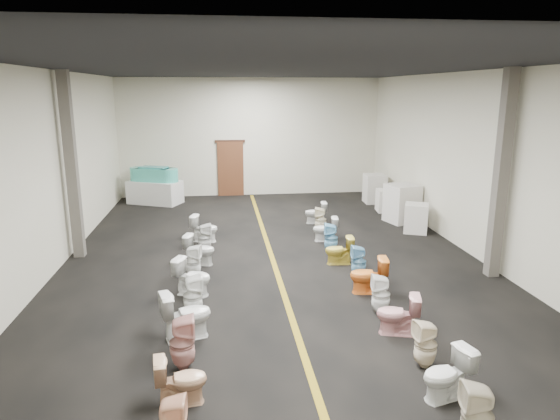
# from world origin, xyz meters

# --- Properties ---
(floor) EXTENTS (16.00, 16.00, 0.00)m
(floor) POSITION_xyz_m (0.00, 0.00, 0.00)
(floor) COLOR black
(floor) RESTS_ON ground
(ceiling) EXTENTS (16.00, 16.00, 0.00)m
(ceiling) POSITION_xyz_m (0.00, 0.00, 4.50)
(ceiling) COLOR black
(ceiling) RESTS_ON ground
(wall_back) EXTENTS (10.00, 0.00, 10.00)m
(wall_back) POSITION_xyz_m (0.00, 8.00, 2.25)
(wall_back) COLOR beige
(wall_back) RESTS_ON ground
(wall_front) EXTENTS (10.00, 0.00, 10.00)m
(wall_front) POSITION_xyz_m (0.00, -8.00, 2.25)
(wall_front) COLOR beige
(wall_front) RESTS_ON ground
(wall_left) EXTENTS (0.00, 16.00, 16.00)m
(wall_left) POSITION_xyz_m (-5.00, 0.00, 2.25)
(wall_left) COLOR beige
(wall_left) RESTS_ON ground
(wall_right) EXTENTS (0.00, 16.00, 16.00)m
(wall_right) POSITION_xyz_m (5.00, 0.00, 2.25)
(wall_right) COLOR beige
(wall_right) RESTS_ON ground
(aisle_stripe) EXTENTS (0.12, 15.60, 0.01)m
(aisle_stripe) POSITION_xyz_m (0.00, 0.00, 0.00)
(aisle_stripe) COLOR olive
(aisle_stripe) RESTS_ON floor
(back_door) EXTENTS (1.00, 0.10, 2.10)m
(back_door) POSITION_xyz_m (-0.80, 7.94, 1.05)
(back_door) COLOR #562D19
(back_door) RESTS_ON floor
(door_frame) EXTENTS (1.15, 0.08, 0.10)m
(door_frame) POSITION_xyz_m (-0.80, 7.95, 2.12)
(door_frame) COLOR #331C11
(door_frame) RESTS_ON back_door
(column_left) EXTENTS (0.25, 0.25, 4.50)m
(column_left) POSITION_xyz_m (-4.75, 1.00, 2.25)
(column_left) COLOR #59544C
(column_left) RESTS_ON floor
(column_right) EXTENTS (0.25, 0.25, 4.50)m
(column_right) POSITION_xyz_m (4.75, -1.50, 2.25)
(column_right) COLOR #59544C
(column_right) RESTS_ON floor
(display_table) EXTENTS (2.08, 1.62, 0.83)m
(display_table) POSITION_xyz_m (-3.59, 6.86, 0.41)
(display_table) COLOR silver
(display_table) RESTS_ON floor
(bathtub) EXTENTS (1.76, 1.13, 0.55)m
(bathtub) POSITION_xyz_m (-3.59, 6.86, 1.07)
(bathtub) COLOR #3EB4A2
(bathtub) RESTS_ON display_table
(appliance_crate_a) EXTENTS (0.86, 0.86, 0.84)m
(appliance_crate_a) POSITION_xyz_m (4.40, 2.05, 0.42)
(appliance_crate_a) COLOR silver
(appliance_crate_a) RESTS_ON floor
(appliance_crate_b) EXTENTS (1.07, 1.07, 1.19)m
(appliance_crate_b) POSITION_xyz_m (4.40, 3.21, 0.60)
(appliance_crate_b) COLOR silver
(appliance_crate_b) RESTS_ON floor
(appliance_crate_c) EXTENTS (0.73, 0.73, 0.75)m
(appliance_crate_c) POSITION_xyz_m (4.40, 4.62, 0.38)
(appliance_crate_c) COLOR white
(appliance_crate_c) RESTS_ON floor
(appliance_crate_d) EXTENTS (0.76, 0.76, 1.05)m
(appliance_crate_d) POSITION_xyz_m (4.40, 6.00, 0.52)
(appliance_crate_d) COLOR silver
(appliance_crate_d) RESTS_ON floor
(toilet_left_2) EXTENTS (0.72, 0.47, 0.69)m
(toilet_left_2) POSITION_xyz_m (-1.81, -5.44, 0.34)
(toilet_left_2) COLOR tan
(toilet_left_2) RESTS_ON floor
(toilet_left_3) EXTENTS (0.41, 0.40, 0.83)m
(toilet_left_3) POSITION_xyz_m (-1.85, -4.57, 0.41)
(toilet_left_3) COLOR #D0948D
(toilet_left_3) RESTS_ON floor
(toilet_left_4) EXTENTS (0.92, 0.68, 0.84)m
(toilet_left_4) POSITION_xyz_m (-1.85, -3.63, 0.42)
(toilet_left_4) COLOR white
(toilet_left_4) RESTS_ON floor
(toilet_left_5) EXTENTS (0.41, 0.41, 0.77)m
(toilet_left_5) POSITION_xyz_m (-1.78, -2.78, 0.39)
(toilet_left_5) COLOR white
(toilet_left_5) RESTS_ON floor
(toilet_left_6) EXTENTS (0.85, 0.68, 0.76)m
(toilet_left_6) POSITION_xyz_m (-1.83, -1.80, 0.38)
(toilet_left_6) COLOR white
(toilet_left_6) RESTS_ON floor
(toilet_left_7) EXTENTS (0.40, 0.40, 0.74)m
(toilet_left_7) POSITION_xyz_m (-1.86, -0.84, 0.37)
(toilet_left_7) COLOR white
(toilet_left_7) RESTS_ON floor
(toilet_left_8) EXTENTS (0.80, 0.58, 0.73)m
(toilet_left_8) POSITION_xyz_m (-1.75, 0.01, 0.36)
(toilet_left_8) COLOR silver
(toilet_left_8) RESTS_ON floor
(toilet_left_9) EXTENTS (0.37, 0.37, 0.74)m
(toilet_left_9) POSITION_xyz_m (-1.66, 0.96, 0.37)
(toilet_left_9) COLOR silver
(toilet_left_9) RESTS_ON floor
(toilet_left_10) EXTENTS (0.80, 0.59, 0.73)m
(toilet_left_10) POSITION_xyz_m (-1.68, 1.87, 0.37)
(toilet_left_10) COLOR white
(toilet_left_10) RESTS_ON floor
(toilet_right_0) EXTENTS (0.43, 0.43, 0.82)m
(toilet_right_0) POSITION_xyz_m (1.62, -6.70, 0.41)
(toilet_right_0) COLOR beige
(toilet_right_0) RESTS_ON floor
(toilet_right_1) EXTENTS (0.78, 0.57, 0.72)m
(toilet_right_1) POSITION_xyz_m (1.70, -5.77, 0.36)
(toilet_right_1) COLOR white
(toilet_right_1) RESTS_ON floor
(toilet_right_2) EXTENTS (0.36, 0.36, 0.74)m
(toilet_right_2) POSITION_xyz_m (1.73, -4.97, 0.37)
(toilet_right_2) COLOR #F6E5C6
(toilet_right_2) RESTS_ON floor
(toilet_right_3) EXTENTS (0.79, 0.58, 0.72)m
(toilet_right_3) POSITION_xyz_m (1.69, -3.92, 0.36)
(toilet_right_3) COLOR pink
(toilet_right_3) RESTS_ON floor
(toilet_right_4) EXTENTS (0.39, 0.38, 0.75)m
(toilet_right_4) POSITION_xyz_m (1.66, -3.11, 0.38)
(toilet_right_4) COLOR white
(toilet_right_4) RESTS_ON floor
(toilet_right_5) EXTENTS (0.79, 0.52, 0.76)m
(toilet_right_5) POSITION_xyz_m (1.71, -2.14, 0.38)
(toilet_right_5) COLOR orange
(toilet_right_5) RESTS_ON floor
(toilet_right_6) EXTENTS (0.35, 0.35, 0.72)m
(toilet_right_6) POSITION_xyz_m (1.76, -1.25, 0.36)
(toilet_right_6) COLOR #7AB9DD
(toilet_right_6) RESTS_ON floor
(toilet_right_7) EXTENTS (0.68, 0.42, 0.67)m
(toilet_right_7) POSITION_xyz_m (1.54, -0.36, 0.34)
(toilet_right_7) COLOR gold
(toilet_right_7) RESTS_ON floor
(toilet_right_8) EXTENTS (0.39, 0.39, 0.76)m
(toilet_right_8) POSITION_xyz_m (1.54, 0.53, 0.38)
(toilet_right_8) COLOR #80C6EC
(toilet_right_8) RESTS_ON floor
(toilet_right_9) EXTENTS (0.70, 0.45, 0.68)m
(toilet_right_9) POSITION_xyz_m (1.60, 1.49, 0.34)
(toilet_right_9) COLOR white
(toilet_right_9) RESTS_ON floor
(toilet_right_10) EXTENTS (0.40, 0.40, 0.73)m
(toilet_right_10) POSITION_xyz_m (1.65, 2.40, 0.37)
(toilet_right_10) COLOR #F3E8C6
(toilet_right_10) RESTS_ON floor
(toilet_right_11) EXTENTS (0.68, 0.41, 0.67)m
(toilet_right_11) POSITION_xyz_m (1.69, 3.37, 0.34)
(toilet_right_11) COLOR silver
(toilet_right_11) RESTS_ON floor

